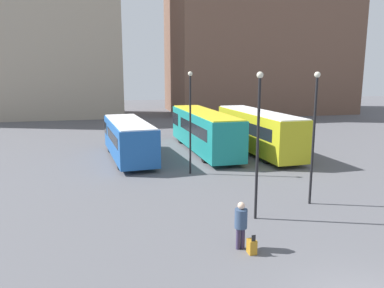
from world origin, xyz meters
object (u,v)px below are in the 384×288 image
suitcase (252,246)px  bus_1 (203,129)px  lamp_post_0 (258,136)px  bus_0 (129,138)px  lamp_post_2 (190,115)px  traveler (241,221)px  lamp_post_1 (314,129)px  bus_2 (257,130)px

suitcase → bus_1: bearing=-11.5°
suitcase → lamp_post_0: (1.40, 3.00, 3.44)m
bus_0 → suitcase: 16.46m
bus_1 → lamp_post_2: lamp_post_2 is taller
lamp_post_0 → lamp_post_2: bearing=97.8°
traveler → lamp_post_0: 4.04m
bus_1 → lamp_post_1: lamp_post_1 is taller
lamp_post_1 → lamp_post_2: bearing=123.2°
suitcase → lamp_post_2: (0.32, 10.93, 3.45)m
lamp_post_2 → lamp_post_0: bearing=-82.2°
bus_0 → lamp_post_0: bearing=-165.7°
lamp_post_0 → lamp_post_2: (-1.09, 7.93, 0.01)m
bus_1 → traveler: bus_1 is taller
bus_0 → lamp_post_0: 14.04m
traveler → suitcase: traveler is taller
lamp_post_1 → lamp_post_2: (-4.43, 6.77, 0.01)m
bus_1 → traveler: (-3.24, -17.13, -0.71)m
bus_1 → traveler: size_ratio=7.01×
bus_0 → lamp_post_2: lamp_post_2 is taller
lamp_post_0 → lamp_post_1: size_ratio=1.00×
traveler → suitcase: (0.26, -0.44, -0.79)m
bus_2 → lamp_post_1: size_ratio=1.82×
bus_1 → lamp_post_2: size_ratio=1.95×
bus_0 → bus_2: size_ratio=0.83×
bus_1 → traveler: 17.45m
bus_0 → lamp_post_2: bearing=-151.0°
bus_0 → bus_1: bus_1 is taller
bus_2 → lamp_post_2: (-6.69, -5.08, 1.91)m
traveler → bus_0: bearing=8.6°
traveler → lamp_post_1: 6.77m
traveler → lamp_post_2: bearing=-5.1°
traveler → lamp_post_2: 10.83m
bus_2 → lamp_post_0: lamp_post_0 is taller
suitcase → lamp_post_0: bearing=-27.0°
lamp_post_2 → traveler: bearing=-93.2°
suitcase → bus_0: bearing=9.2°
lamp_post_1 → lamp_post_2: lamp_post_2 is taller
bus_2 → lamp_post_1: 12.22m
bus_1 → lamp_post_2: bearing=157.0°
bus_2 → suitcase: bearing=154.0°
bus_2 → traveler: size_ratio=6.51×
lamp_post_0 → lamp_post_1: bearing=19.1°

